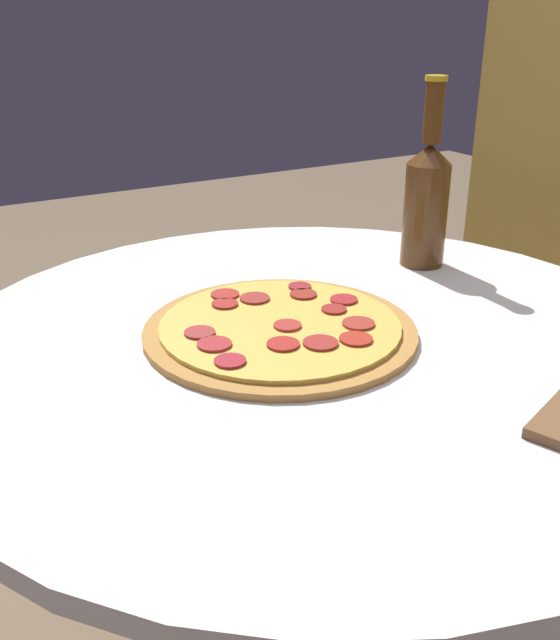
{
  "coord_description": "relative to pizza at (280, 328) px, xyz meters",
  "views": [
    {
      "loc": [
        0.71,
        -0.47,
        1.16
      ],
      "look_at": [
        -0.02,
        -0.04,
        0.79
      ],
      "focal_mm": 40.0,
      "sensor_mm": 36.0,
      "label": 1
    }
  ],
  "objects": [
    {
      "name": "table",
      "position": [
        0.02,
        0.04,
        -0.21
      ],
      "size": [
        0.99,
        0.99,
        0.77
      ],
      "color": "white",
      "rests_on": "ground_plane"
    },
    {
      "name": "beer_bottle",
      "position": [
        -0.12,
        0.34,
        0.1
      ],
      "size": [
        0.07,
        0.07,
        0.3
      ],
      "color": "#563314",
      "rests_on": "table"
    },
    {
      "name": "pizza",
      "position": [
        0.0,
        0.0,
        0.0
      ],
      "size": [
        0.36,
        0.36,
        0.02
      ],
      "color": "#B77F3D",
      "rests_on": "table"
    }
  ]
}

